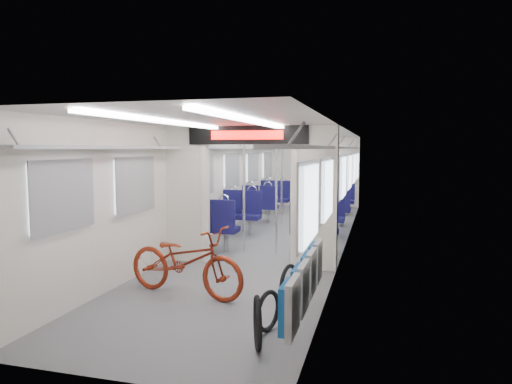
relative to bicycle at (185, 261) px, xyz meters
The scene contains 14 objects.
carriage 3.68m from the bicycle, 84.07° to the left, with size 12.00×12.02×2.31m.
bicycle is the anchor object (origin of this frame).
flip_bench 1.92m from the bicycle, 26.44° to the right, with size 0.12×2.08×0.49m.
bike_hoop_a 1.91m from the bicycle, 45.02° to the right, with size 0.53×0.53×0.05m, color black.
bike_hoop_b 1.62m from the bicycle, 33.50° to the right, with size 0.45×0.45×0.05m, color black.
bike_hoop_c 1.40m from the bicycle, ahead, with size 0.50×0.50×0.05m, color black.
seat_bay_near_left 3.54m from the bicycle, 99.27° to the left, with size 0.91×2.07×1.10m.
seat_bay_near_right 3.93m from the bicycle, 70.69° to the left, with size 0.88×1.91×1.05m.
seat_bay_far_left 6.98m from the bicycle, 94.68° to the left, with size 0.90×2.02×1.08m.
seat_bay_far_right 7.13m from the bicycle, 79.50° to the left, with size 0.94×2.24×1.15m.
stanchion_near_left 2.68m from the bicycle, 89.26° to the left, with size 0.05×0.05×2.30m, color silver.
stanchion_near_right 2.75m from the bicycle, 75.90° to the left, with size 0.04×0.04×2.30m, color silver.
stanchion_far_left 5.91m from the bicycle, 89.44° to the left, with size 0.04×0.04×2.30m, color silver.
stanchion_far_right 5.57m from the bicycle, 83.13° to the left, with size 0.04×0.04×2.30m, color silver.
Camera 1 is at (2.06, -9.21, 1.94)m, focal length 32.00 mm.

